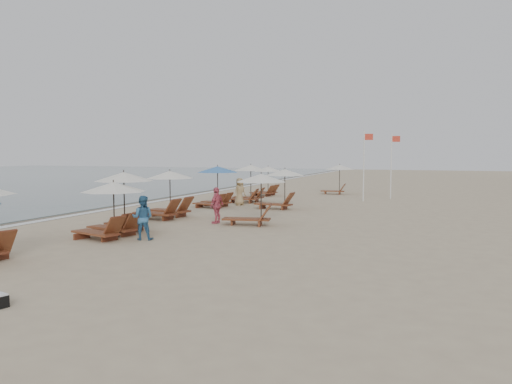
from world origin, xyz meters
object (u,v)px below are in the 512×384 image
at_px(lounger_station_5, 247,184).
at_px(flag_pole_near, 364,162).
at_px(lounger_station_3, 165,196).
at_px(inland_station_1, 279,186).
at_px(beachgoer_far_b, 240,192).
at_px(beachgoer_mid_a, 143,218).
at_px(lounger_station_6, 266,180).
at_px(inland_station_2, 337,175).
at_px(beachgoer_far_a, 217,205).
at_px(lounger_station_2, 120,202).
at_px(inland_station_0, 254,195).
at_px(lounger_station_4, 215,185).
at_px(lounger_station_1, 109,209).

xyz_separation_m(lounger_station_5, flag_pole_near, (6.84, 3.22, 1.38)).
bearing_deg(lounger_station_3, inland_station_1, 54.95).
height_order(lounger_station_3, lounger_station_5, lounger_station_5).
bearing_deg(beachgoer_far_b, beachgoer_mid_a, -150.98).
bearing_deg(inland_station_1, beachgoer_far_b, 160.91).
xyz_separation_m(lounger_station_6, inland_station_2, (4.61, 3.24, 0.34)).
bearing_deg(beachgoer_far_a, lounger_station_3, -96.17).
relative_size(lounger_station_6, beachgoer_far_a, 1.49).
bearing_deg(lounger_station_2, inland_station_0, 42.22).
xyz_separation_m(lounger_station_2, flag_pole_near, (7.08, 16.05, 1.30)).
height_order(lounger_station_5, flag_pole_near, flag_pole_near).
distance_m(lounger_station_6, beachgoer_far_a, 14.39).
bearing_deg(lounger_station_5, lounger_station_2, -91.05).
distance_m(lounger_station_5, lounger_station_6, 4.96).
bearing_deg(inland_station_2, lounger_station_3, -106.62).
height_order(lounger_station_3, lounger_station_4, lounger_station_4).
bearing_deg(lounger_station_5, beachgoer_far_b, -82.01).
bearing_deg(beachgoer_mid_a, inland_station_0, -134.98).
bearing_deg(lounger_station_5, beachgoer_mid_a, -83.86).
distance_m(lounger_station_4, inland_station_2, 12.47).
bearing_deg(lounger_station_4, beachgoer_far_b, 57.87).
height_order(lounger_station_4, inland_station_0, lounger_station_4).
distance_m(beachgoer_mid_a, flag_pole_near, 17.98).
bearing_deg(lounger_station_6, lounger_station_5, -83.95).
bearing_deg(inland_station_2, lounger_station_2, -101.64).
xyz_separation_m(lounger_station_5, inland_station_2, (4.09, 8.17, 0.33)).
xyz_separation_m(lounger_station_3, beachgoer_mid_a, (2.37, -5.40, -0.24)).
height_order(inland_station_1, beachgoer_far_a, inland_station_1).
height_order(inland_station_1, beachgoer_far_b, inland_station_1).
bearing_deg(inland_station_0, beachgoer_far_b, 117.26).
xyz_separation_m(lounger_station_2, lounger_station_4, (-0.44, 9.48, 0.07)).
bearing_deg(beachgoer_far_a, beachgoer_mid_a, -1.79).
height_order(lounger_station_2, inland_station_1, lounger_station_2).
distance_m(lounger_station_3, lounger_station_5, 8.50).
bearing_deg(lounger_station_2, lounger_station_1, -73.51).
relative_size(inland_station_1, flag_pole_near, 0.62).
distance_m(inland_station_1, beachgoer_far_b, 3.01).
distance_m(lounger_station_4, beachgoer_mid_a, 10.74).
relative_size(lounger_station_2, beachgoer_far_a, 1.59).
xyz_separation_m(lounger_station_5, beachgoer_far_b, (0.26, -1.86, -0.32)).
height_order(lounger_station_3, flag_pole_near, flag_pole_near).
height_order(lounger_station_1, inland_station_0, inland_station_0).
bearing_deg(inland_station_0, lounger_station_4, 129.20).
bearing_deg(flag_pole_near, inland_station_1, -121.92).
xyz_separation_m(lounger_station_3, lounger_station_4, (0.20, 5.11, 0.25)).
relative_size(lounger_station_4, inland_station_1, 0.93).
xyz_separation_m(lounger_station_1, inland_station_2, (3.99, 22.13, 0.42)).
relative_size(inland_station_2, beachgoer_far_b, 1.54).
bearing_deg(beachgoer_mid_a, inland_station_1, -116.09).
bearing_deg(lounger_station_3, beachgoer_far_b, 80.23).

